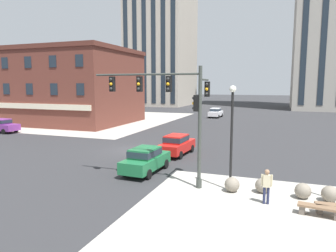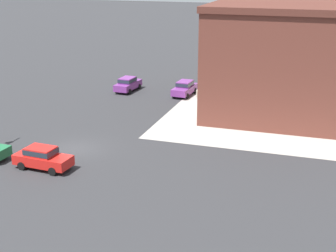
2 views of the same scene
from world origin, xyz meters
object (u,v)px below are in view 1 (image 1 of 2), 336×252
Objects in this scene: traffic_signal_main at (176,104)px; car_main_southbound_far at (216,112)px; bollard_sphere_curb_b at (263,185)px; bollard_sphere_curb_a at (232,185)px; bollard_sphere_curb_c at (303,191)px; street_lamp_corner_near at (232,126)px; bollard_sphere_curb_d at (330,194)px; pedestrian_with_bag at (267,184)px; car_main_northbound_near at (177,144)px; bench_near_signal at (319,210)px; car_cross_eastbound at (2,125)px; car_main_northbound_far at (146,159)px.

traffic_signal_main reaches higher than car_main_southbound_far.
bollard_sphere_curb_a is at bearing -165.26° from bollard_sphere_curb_b.
street_lamp_corner_near is (-3.69, -0.05, 3.18)m from bollard_sphere_curb_c.
street_lamp_corner_near is at bearing -179.72° from bollard_sphere_curb_d.
pedestrian_with_bag is 40.70m from car_main_southbound_far.
bollard_sphere_curb_a is 1.00× the size of bollard_sphere_curb_b.
car_main_northbound_near is 30.79m from car_main_southbound_far.
pedestrian_with_bag is (5.15, -1.38, -3.69)m from traffic_signal_main.
bollard_sphere_curb_b reaches higher than bench_near_signal.
car_cross_eastbound reaches higher than bollard_sphere_curb_b.
bollard_sphere_curb_a is 2.26m from pedestrian_with_bag.
car_cross_eastbound is at bearing 158.90° from street_lamp_corner_near.
car_cross_eastbound is (-29.71, 11.61, 0.51)m from bollard_sphere_curb_a.
bollard_sphere_curb_b is at bearing -10.43° from car_main_northbound_far.
traffic_signal_main is 38.51m from car_main_southbound_far.
bollard_sphere_curb_d is at bearing 72.08° from bench_near_signal.
bollard_sphere_curb_c is at bearing 39.30° from pedestrian_with_bag.
car_main_northbound_far is (-5.97, 1.81, 0.51)m from bollard_sphere_curb_a.
bollard_sphere_curb_a is at bearing -16.85° from car_main_northbound_far.
car_cross_eastbound reaches higher than bollard_sphere_curb_a.
car_main_northbound_far is at bearing -22.43° from car_cross_eastbound.
car_cross_eastbound is (-33.83, 13.50, 0.59)m from bench_near_signal.
bench_near_signal is at bearing -24.74° from bollard_sphere_curb_a.
car_main_northbound_far is (-10.77, 1.59, 0.51)m from bollard_sphere_curb_d.
bollard_sphere_curb_b is at bearing 137.60° from bench_near_signal.
pedestrian_with_bag is at bearing 162.70° from bench_near_signal.
car_main_northbound_near reaches higher than bench_near_signal.
car_main_southbound_far is (-12.17, 37.92, 0.51)m from bollard_sphere_curb_c.
street_lamp_corner_near is 1.28× the size of car_cross_eastbound.
pedestrian_with_bag is (-2.98, -1.40, 0.60)m from bollard_sphere_curb_d.
car_main_northbound_far and car_cross_eastbound have the same top height.
car_cross_eastbound is at bearing 157.92° from pedestrian_with_bag.
bollard_sphere_curb_b is 0.44× the size of bench_near_signal.
bollard_sphere_curb_b is at bearing 174.86° from bollard_sphere_curb_c.
street_lamp_corner_near is at bearing -21.10° from car_cross_eastbound.
car_main_northbound_near is at bearing -84.59° from car_main_southbound_far.
street_lamp_corner_near is at bearing -172.49° from bollard_sphere_curb_b.
car_main_northbound_near is at bearing 145.25° from bollard_sphere_curb_d.
street_lamp_corner_near is 1.29× the size of car_main_northbound_far.
bench_near_signal is 0.41× the size of car_main_northbound_near.
street_lamp_corner_near is at bearing 144.82° from pedestrian_with_bag.
bollard_sphere_curb_d is 3.34m from pedestrian_with_bag.
bollard_sphere_curb_d is (8.13, 0.02, -4.29)m from traffic_signal_main.
car_main_northbound_far is 0.99× the size of car_cross_eastbound.
car_main_southbound_far is at bearing 97.92° from traffic_signal_main.
bollard_sphere_curb_a is 31.90m from car_cross_eastbound.
street_lamp_corner_near is at bearing -15.46° from car_main_northbound_far.
bollard_sphere_curb_b is 0.18× the size of car_main_southbound_far.
car_main_southbound_far is at bearing 95.41° from car_main_northbound_near.
pedestrian_with_bag is at bearing -14.99° from traffic_signal_main.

